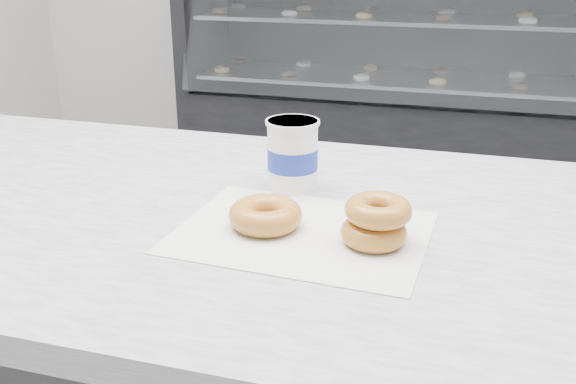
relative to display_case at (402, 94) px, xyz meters
name	(u,v)px	position (x,y,z in m)	size (l,w,h in m)	color
display_case	(402,94)	(0.00, 0.00, 0.00)	(2.40, 0.74, 1.25)	black
wax_paper	(302,232)	(0.17, -2.78, 0.41)	(0.34, 0.26, 0.00)	silver
donut_single	(265,215)	(0.12, -2.77, 0.43)	(0.10, 0.10, 0.04)	#C27C35
donut_stack	(376,221)	(0.28, -2.78, 0.44)	(0.12, 0.12, 0.06)	#C27C35
coffee_cup	(293,154)	(0.11, -2.61, 0.47)	(0.11, 0.11, 0.12)	white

